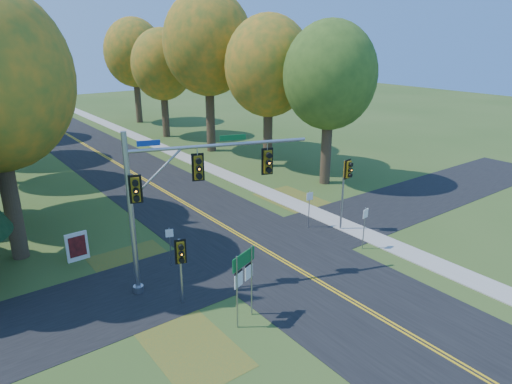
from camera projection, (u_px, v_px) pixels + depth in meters
ground at (287, 263)px, 24.36m from camera, size 160.00×160.00×0.00m
road_main at (287, 263)px, 24.35m from camera, size 8.00×160.00×0.02m
road_cross at (264, 249)px, 25.87m from camera, size 60.00×6.00×0.02m
centerline_left at (285, 263)px, 24.29m from camera, size 0.10×160.00×0.01m
centerline_right at (288, 262)px, 24.41m from camera, size 0.10×160.00×0.01m
sidewalk_east at (364, 234)px, 27.86m from camera, size 1.60×160.00×0.06m
leaf_patch_w_near at (141, 269)px, 23.70m from camera, size 4.00×6.00×0.00m
leaf_patch_e at (304, 204)px, 32.74m from camera, size 3.50×8.00×0.00m
leaf_patch_w_far at (190, 346)px, 17.84m from camera, size 3.00×5.00×0.00m
tree_e_a at (330, 76)px, 34.74m from camera, size 7.20×7.20×12.73m
tree_e_b at (268, 67)px, 39.42m from camera, size 7.60×7.60×13.33m
tree_e_c at (208, 44)px, 44.36m from camera, size 8.80×8.80×15.79m
tree_e_d at (162, 65)px, 51.75m from camera, size 7.00×7.00×12.32m
tree_e_e at (134, 53)px, 60.22m from camera, size 7.80×7.80×13.74m
traffic_mast at (177, 189)px, 20.55m from camera, size 8.07×3.04×7.71m
east_signal_pole at (346, 177)px, 27.28m from camera, size 0.53×0.61×4.56m
ped_signal_pole at (181, 257)px, 19.85m from camera, size 0.49×0.59×3.23m
route_sign_cluster at (244, 272)px, 18.71m from camera, size 1.45×0.59×3.30m
info_kiosk at (77, 247)px, 24.41m from camera, size 1.16×0.19×1.60m
reg_sign_e_north at (309, 203)px, 28.31m from camera, size 0.46×0.10×2.42m
reg_sign_e_south at (365, 221)px, 25.40m from camera, size 0.48×0.11×2.51m
reg_sign_w at (170, 240)px, 23.68m from camera, size 0.39×0.17×2.13m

